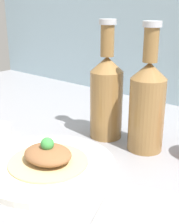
# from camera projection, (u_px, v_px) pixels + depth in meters

# --- Properties ---
(ground_plane) EXTENTS (1.80, 1.10, 0.04)m
(ground_plane) POSITION_uv_depth(u_px,v_px,m) (73.00, 179.00, 0.64)
(ground_plane) COLOR gray
(plate) EXTENTS (0.27, 0.27, 0.02)m
(plate) POSITION_uv_depth(u_px,v_px,m) (48.00, 165.00, 0.64)
(plate) COLOR silver
(plate) RESTS_ON ground_plane
(plated_food) EXTENTS (0.16, 0.16, 0.06)m
(plated_food) POSITION_uv_depth(u_px,v_px,m) (48.00, 156.00, 0.63)
(plated_food) COLOR #D6BC7F
(plated_food) RESTS_ON plate
(cider_bottle_left) EXTENTS (0.08, 0.08, 0.29)m
(cider_bottle_left) POSITION_uv_depth(u_px,v_px,m) (106.00, 94.00, 0.75)
(cider_bottle_left) COLOR olive
(cider_bottle_left) RESTS_ON ground_plane
(cider_bottle_right) EXTENTS (0.08, 0.08, 0.29)m
(cider_bottle_right) POSITION_uv_depth(u_px,v_px,m) (147.00, 103.00, 0.69)
(cider_bottle_right) COLOR olive
(cider_bottle_right) RESTS_ON ground_plane
(napkin) EXTENTS (0.21, 0.20, 0.01)m
(napkin) POSITION_uv_depth(u_px,v_px,m) (151.00, 216.00, 0.49)
(napkin) COLOR beige
(napkin) RESTS_ON ground_plane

